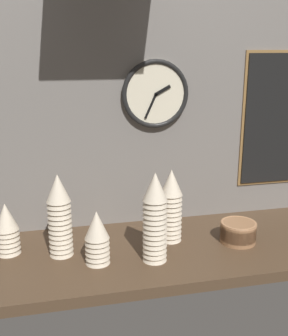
% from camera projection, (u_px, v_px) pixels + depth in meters
% --- Properties ---
extents(ground_plane, '(1.60, 0.56, 0.04)m').
position_uv_depth(ground_plane, '(166.00, 250.00, 1.63)').
color(ground_plane, '#4C3826').
extents(wall_tiled_back, '(1.60, 0.03, 1.05)m').
position_uv_depth(wall_tiled_back, '(150.00, 101.00, 1.73)').
color(wall_tiled_back, slate).
rests_on(wall_tiled_back, ground_plane).
extents(cup_stack_center_left, '(0.09, 0.09, 0.20)m').
position_uv_depth(cup_stack_center_left, '(97.00, 237.00, 1.47)').
color(cup_stack_center_left, beige).
rests_on(cup_stack_center_left, ground_plane).
extents(cup_stack_far_left, '(0.09, 0.09, 0.20)m').
position_uv_depth(cup_stack_far_left, '(7.00, 229.00, 1.54)').
color(cup_stack_far_left, beige).
rests_on(cup_stack_far_left, ground_plane).
extents(cup_stack_center_right, '(0.09, 0.09, 0.29)m').
position_uv_depth(cup_stack_center_right, '(171.00, 205.00, 1.63)').
color(cup_stack_center_right, beige).
rests_on(cup_stack_center_right, ground_plane).
extents(cup_stack_left, '(0.09, 0.09, 0.31)m').
position_uv_depth(cup_stack_left, '(59.00, 215.00, 1.51)').
color(cup_stack_left, beige).
rests_on(cup_stack_left, ground_plane).
extents(cup_stack_center, '(0.09, 0.09, 0.33)m').
position_uv_depth(cup_stack_center, '(155.00, 217.00, 1.47)').
color(cup_stack_center, beige).
rests_on(cup_stack_center, ground_plane).
extents(bowl_stack_right, '(0.14, 0.14, 0.08)m').
position_uv_depth(bowl_stack_right, '(238.00, 231.00, 1.65)').
color(bowl_stack_right, '#996B47').
rests_on(bowl_stack_right, ground_plane).
extents(wall_clock, '(0.28, 0.03, 0.28)m').
position_uv_depth(wall_clock, '(155.00, 94.00, 1.70)').
color(wall_clock, beige).
extents(menu_board, '(0.36, 0.01, 0.59)m').
position_uv_depth(menu_board, '(280.00, 119.00, 1.86)').
color(menu_board, olive).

